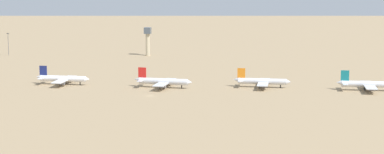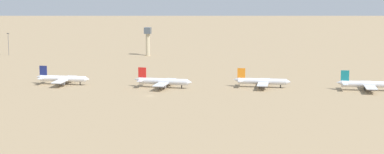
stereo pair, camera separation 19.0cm
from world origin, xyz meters
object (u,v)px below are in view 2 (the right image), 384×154
object	(u,v)px
parked_jet_red_4	(163,81)
parked_jet_teal_6	(367,84)
light_pole_west	(8,43)
control_tower	(148,39)
parked_jet_navy_3	(62,79)
parked_jet_orange_5	(262,81)

from	to	relation	value
parked_jet_red_4	parked_jet_teal_6	bearing A→B (deg)	8.82
parked_jet_red_4	light_pole_west	size ratio (longest dim) A/B	1.94
parked_jet_teal_6	parked_jet_red_4	bearing A→B (deg)	-177.13
control_tower	parked_jet_navy_3	bearing A→B (deg)	-99.07
parked_jet_red_4	control_tower	bearing A→B (deg)	110.51
parked_jet_orange_5	light_pole_west	world-z (taller)	light_pole_west
parked_jet_navy_3	parked_jet_orange_5	xyz separation A→B (m)	(115.24, 5.52, -0.01)
light_pole_west	parked_jet_red_4	bearing A→B (deg)	-41.91
parked_jet_red_4	parked_jet_teal_6	size ratio (longest dim) A/B	1.02
light_pole_west	parked_jet_orange_5	bearing A→B (deg)	-31.34
parked_jet_red_4	control_tower	size ratio (longest dim) A/B	1.54
parked_jet_teal_6	light_pole_west	xyz separation A→B (m)	(-259.60, 125.71, 6.36)
parked_jet_red_4	control_tower	xyz separation A→B (m)	(-37.19, 143.96, 9.65)
parked_jet_orange_5	parked_jet_teal_6	distance (m)	57.91
parked_jet_red_4	light_pole_west	distance (m)	196.59
parked_jet_navy_3	parked_jet_orange_5	bearing A→B (deg)	5.12
parked_jet_navy_3	light_pole_west	xyz separation A→B (m)	(-86.52, 128.37, 6.46)
parked_jet_navy_3	parked_jet_orange_5	world-z (taller)	parked_jet_navy_3
parked_jet_orange_5	light_pole_west	xyz separation A→B (m)	(-201.76, 122.85, 6.47)
parked_jet_red_4	parked_jet_teal_6	distance (m)	113.50
parked_jet_navy_3	control_tower	xyz separation A→B (m)	(22.52, 141.08, 9.78)
parked_jet_navy_3	parked_jet_teal_6	world-z (taller)	parked_jet_teal_6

